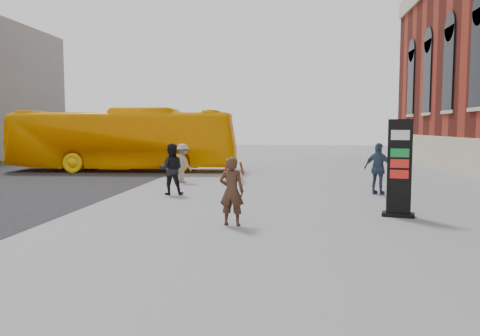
# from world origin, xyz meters

# --- Properties ---
(ground) EXTENTS (100.00, 100.00, 0.00)m
(ground) POSITION_xyz_m (0.00, 0.00, 0.00)
(ground) COLOR #9E9EA3
(info_pylon) EXTENTS (0.88, 0.59, 2.52)m
(info_pylon) POSITION_xyz_m (3.71, 1.50, 1.26)
(info_pylon) COLOR black
(info_pylon) RESTS_ON ground
(woman) EXTENTS (0.65, 0.60, 1.62)m
(woman) POSITION_xyz_m (-0.46, -0.06, 0.83)
(woman) COLOR #3C2718
(woman) RESTS_ON ground
(bus) EXTENTS (11.96, 3.32, 3.30)m
(bus) POSITION_xyz_m (-7.84, 13.10, 1.65)
(bus) COLOR #FFB302
(bus) RESTS_ON road
(pedestrian_a) EXTENTS (0.94, 0.78, 1.75)m
(pedestrian_a) POSITION_xyz_m (-3.16, 4.76, 0.88)
(pedestrian_a) COLOR black
(pedestrian_a) RESTS_ON ground
(pedestrian_b) EXTENTS (1.19, 1.15, 1.63)m
(pedestrian_b) POSITION_xyz_m (-3.59, 8.34, 0.81)
(pedestrian_b) COLOR gray
(pedestrian_b) RESTS_ON ground
(pedestrian_c) EXTENTS (1.11, 0.93, 1.78)m
(pedestrian_c) POSITION_xyz_m (3.94, 5.55, 0.89)
(pedestrian_c) COLOR #344962
(pedestrian_c) RESTS_ON ground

